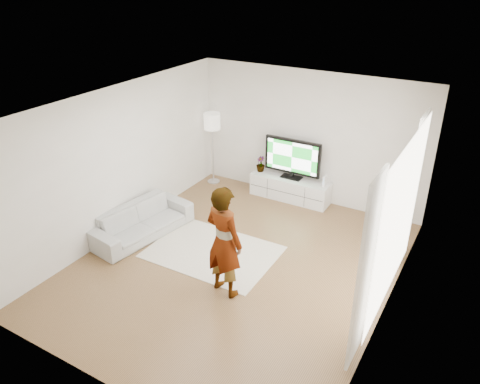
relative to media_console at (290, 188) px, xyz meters
The scene contains 17 objects.
floor 2.79m from the media_console, 84.58° to the right, with size 6.00×6.00×0.00m, color olive.
ceiling 3.77m from the media_console, 84.58° to the right, with size 6.00×6.00×0.00m, color white.
wall_left 3.74m from the media_console, 128.98° to the right, with size 0.02×6.00×2.80m, color white.
wall_right 4.08m from the media_console, 45.02° to the right, with size 0.02×6.00×2.80m, color white.
wall_back 1.21m from the media_console, 41.84° to the left, with size 5.00×0.02×2.80m, color white.
wall_front 5.88m from the media_console, 87.39° to the right, with size 5.00×0.02×2.80m, color white.
window 3.88m from the media_console, 41.95° to the right, with size 0.01×2.60×2.50m, color white.
curtain_near 4.74m from the media_console, 54.73° to the right, with size 0.04×0.70×2.60m, color white.
curtain_far 3.11m from the media_console, 23.63° to the right, with size 0.04×0.70×2.60m, color white.
media_console is the anchor object (origin of this frame).
television 0.72m from the media_console, 90.00° to the left, with size 1.26×0.25×0.88m.
game_console 0.85m from the media_console, ahead, with size 0.06×0.17×0.22m.
potted_plant 0.86m from the media_console, behind, with size 0.20×0.20×0.35m, color #3F7238.
rug 2.67m from the media_console, 96.73° to the right, with size 2.23×1.61×0.01m, color beige.
player 3.56m from the media_console, 82.42° to the right, with size 0.67×0.44×1.83m, color #334772.
sofa 3.33m from the media_console, 122.71° to the right, with size 2.02×0.79×0.59m, color #B4B4AF.
floor_lamp 2.27m from the media_console, behind, with size 0.37×0.37×1.67m.
Camera 1 is at (3.41, -5.75, 4.72)m, focal length 35.00 mm.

